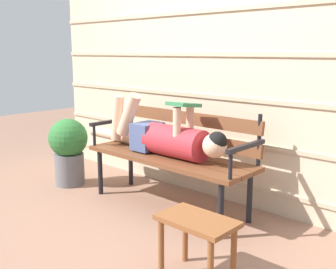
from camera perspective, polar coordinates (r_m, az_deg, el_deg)
ground_plane at (r=3.47m, az=-1.76°, el=-10.77°), size 12.00×12.00×0.00m
house_siding at (r=3.72m, az=5.38°, el=8.30°), size 4.09×0.08×2.22m
park_bench at (r=3.47m, az=0.79°, el=-2.18°), size 1.56×0.51×0.86m
reclining_person at (r=3.42m, az=-0.50°, el=-0.30°), size 1.68×0.26×0.51m
footstool at (r=2.42m, az=4.10°, el=-13.30°), size 0.46×0.28×0.38m
potted_plant at (r=4.17m, az=-13.78°, el=-1.85°), size 0.39×0.39×0.67m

